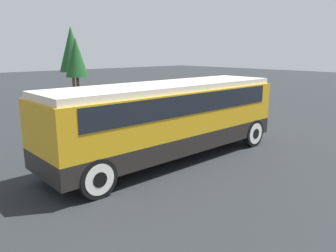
% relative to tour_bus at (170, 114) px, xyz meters
% --- Properties ---
extents(ground_plane, '(120.00, 120.00, 0.00)m').
position_rel_tour_bus_xyz_m(ground_plane, '(-0.10, -0.00, -1.79)').
color(ground_plane, '#26282B').
extents(tour_bus, '(9.84, 2.69, 2.93)m').
position_rel_tour_bus_xyz_m(tour_bus, '(0.00, 0.00, 0.00)').
color(tour_bus, black).
rests_on(tour_bus, ground_plane).
extents(parked_car_near, '(4.25, 1.86, 1.47)m').
position_rel_tour_bus_xyz_m(parked_car_near, '(0.51, 6.37, -1.06)').
color(parked_car_near, navy).
rests_on(parked_car_near, ground_plane).
extents(parked_car_mid, '(4.29, 1.96, 1.54)m').
position_rel_tour_bus_xyz_m(parked_car_mid, '(5.22, 8.61, -1.02)').
color(parked_car_mid, maroon).
rests_on(parked_car_mid, ground_plane).
extents(tree_left, '(2.12, 2.12, 5.35)m').
position_rel_tour_bus_xyz_m(tree_left, '(6.61, 20.23, 1.71)').
color(tree_left, brown).
rests_on(tree_left, ground_plane).
extents(tree_center, '(2.69, 2.69, 6.64)m').
position_rel_tour_bus_xyz_m(tree_center, '(8.13, 24.14, 2.48)').
color(tree_center, brown).
rests_on(tree_center, ground_plane).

